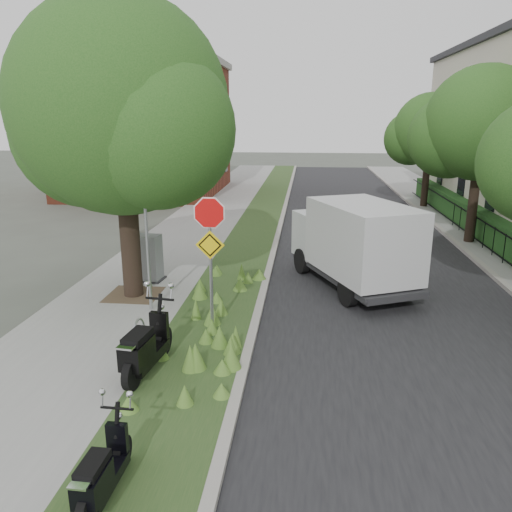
# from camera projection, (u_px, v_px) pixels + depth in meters

# --- Properties ---
(ground) EXTENTS (120.00, 120.00, 0.00)m
(ground) POSITION_uv_depth(u_px,v_px,m) (272.00, 352.00, 10.64)
(ground) COLOR #4C5147
(ground) RESTS_ON ground
(sidewalk_near) EXTENTS (3.50, 60.00, 0.12)m
(sidewalk_near) POSITION_uv_depth(u_px,v_px,m) (187.00, 236.00, 20.61)
(sidewalk_near) COLOR gray
(sidewalk_near) RESTS_ON ground
(verge) EXTENTS (2.00, 60.00, 0.12)m
(verge) POSITION_uv_depth(u_px,v_px,m) (253.00, 238.00, 20.34)
(verge) COLOR #29481E
(verge) RESTS_ON ground
(kerb_near) EXTENTS (0.20, 60.00, 0.13)m
(kerb_near) POSITION_uv_depth(u_px,v_px,m) (277.00, 238.00, 20.24)
(kerb_near) COLOR #9E9991
(kerb_near) RESTS_ON ground
(road) EXTENTS (7.00, 60.00, 0.01)m
(road) POSITION_uv_depth(u_px,v_px,m) (364.00, 242.00, 19.92)
(road) COLOR black
(road) RESTS_ON ground
(kerb_far) EXTENTS (0.20, 60.00, 0.13)m
(kerb_far) POSITION_uv_depth(u_px,v_px,m) (455.00, 242.00, 19.56)
(kerb_far) COLOR #9E9991
(kerb_far) RESTS_ON ground
(footpath_far) EXTENTS (3.20, 60.00, 0.12)m
(footpath_far) POSITION_uv_depth(u_px,v_px,m) (500.00, 243.00, 19.40)
(footpath_far) COLOR gray
(footpath_far) RESTS_ON ground
(street_tree_main) EXTENTS (6.21, 5.54, 7.66)m
(street_tree_main) POSITION_uv_depth(u_px,v_px,m) (119.00, 118.00, 12.47)
(street_tree_main) COLOR black
(street_tree_main) RESTS_ON ground
(bare_post) EXTENTS (0.08, 0.08, 4.00)m
(bare_post) POSITION_uv_depth(u_px,v_px,m) (147.00, 232.00, 12.10)
(bare_post) COLOR #A5A8AD
(bare_post) RESTS_ON ground
(bike_hoop) EXTENTS (0.06, 0.78, 0.77)m
(bike_hoop) POSITION_uv_depth(u_px,v_px,m) (139.00, 337.00, 10.19)
(bike_hoop) COLOR #A5A8AD
(bike_hoop) RESTS_ON ground
(sign_assembly) EXTENTS (0.94, 0.08, 3.22)m
(sign_assembly) POSITION_uv_depth(u_px,v_px,m) (210.00, 238.00, 10.70)
(sign_assembly) COLOR #A5A8AD
(sign_assembly) RESTS_ON ground
(fence_far) EXTENTS (0.04, 24.00, 1.00)m
(fence_far) POSITION_uv_depth(u_px,v_px,m) (475.00, 228.00, 19.33)
(fence_far) COLOR black
(fence_far) RESTS_ON ground
(hedge_far) EXTENTS (1.00, 24.00, 1.10)m
(hedge_far) POSITION_uv_depth(u_px,v_px,m) (494.00, 228.00, 19.26)
(hedge_far) COLOR #1D4819
(hedge_far) RESTS_ON footpath_far
(brick_building) EXTENTS (9.40, 10.40, 8.30)m
(brick_building) POSITION_uv_depth(u_px,v_px,m) (147.00, 126.00, 31.49)
(brick_building) COLOR brown
(brick_building) RESTS_ON ground
(far_tree_b) EXTENTS (4.83, 4.31, 6.56)m
(far_tree_b) POSITION_uv_depth(u_px,v_px,m) (480.00, 129.00, 18.40)
(far_tree_b) COLOR black
(far_tree_b) RESTS_ON ground
(far_tree_c) EXTENTS (4.37, 3.89, 5.93)m
(far_tree_c) POSITION_uv_depth(u_px,v_px,m) (429.00, 134.00, 26.17)
(far_tree_c) COLOR black
(far_tree_c) RESTS_ON ground
(scooter_near) EXTENTS (0.57, 2.00, 0.96)m
(scooter_near) POSITION_uv_depth(u_px,v_px,m) (143.00, 353.00, 9.29)
(scooter_near) COLOR black
(scooter_near) RESTS_ON ground
(scooter_far) EXTENTS (0.34, 1.55, 0.74)m
(scooter_far) POSITION_uv_depth(u_px,v_px,m) (100.00, 480.00, 6.21)
(scooter_far) COLOR black
(scooter_far) RESTS_ON ground
(box_truck) EXTENTS (3.62, 5.11, 2.17)m
(box_truck) POSITION_uv_depth(u_px,v_px,m) (354.00, 241.00, 14.24)
(box_truck) COLOR #262628
(box_truck) RESTS_ON ground
(utility_cabinet) EXTENTS (1.09, 0.79, 1.36)m
(utility_cabinet) POSITION_uv_depth(u_px,v_px,m) (145.00, 259.00, 14.76)
(utility_cabinet) COLOR #262628
(utility_cabinet) RESTS_ON ground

